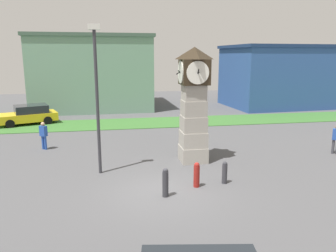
{
  "coord_description": "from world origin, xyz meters",
  "views": [
    {
      "loc": [
        -1.84,
        -11.87,
        5.19
      ],
      "look_at": [
        0.85,
        3.38,
        1.86
      ],
      "focal_mm": 35.0,
      "sensor_mm": 36.0,
      "label": 1
    }
  ],
  "objects_px": {
    "street_lamp_near_road": "(97,90)",
    "pedestrian_by_cars": "(336,138)",
    "bollard_near_tower": "(165,182)",
    "clock_tower": "(194,104)",
    "bollard_mid_row": "(197,175)",
    "bollard_far_row": "(225,172)",
    "car_far_lot": "(29,115)",
    "pedestrian_near_bench": "(44,134)"
  },
  "relations": [
    {
      "from": "bollard_near_tower",
      "to": "pedestrian_near_bench",
      "type": "distance_m",
      "value": 9.39
    },
    {
      "from": "clock_tower",
      "to": "bollard_far_row",
      "type": "height_order",
      "value": "clock_tower"
    },
    {
      "from": "bollard_near_tower",
      "to": "pedestrian_by_cars",
      "type": "relative_size",
      "value": 0.71
    },
    {
      "from": "bollard_far_row",
      "to": "pedestrian_by_cars",
      "type": "relative_size",
      "value": 0.6
    },
    {
      "from": "clock_tower",
      "to": "street_lamp_near_road",
      "type": "distance_m",
      "value": 4.72
    },
    {
      "from": "pedestrian_by_cars",
      "to": "street_lamp_near_road",
      "type": "height_order",
      "value": "street_lamp_near_road"
    },
    {
      "from": "street_lamp_near_road",
      "to": "pedestrian_by_cars",
      "type": "bearing_deg",
      "value": 3.75
    },
    {
      "from": "bollard_near_tower",
      "to": "bollard_mid_row",
      "type": "relative_size",
      "value": 1.09
    },
    {
      "from": "bollard_mid_row",
      "to": "pedestrian_by_cars",
      "type": "relative_size",
      "value": 0.65
    },
    {
      "from": "bollard_near_tower",
      "to": "street_lamp_near_road",
      "type": "relative_size",
      "value": 0.17
    },
    {
      "from": "bollard_near_tower",
      "to": "pedestrian_by_cars",
      "type": "height_order",
      "value": "pedestrian_by_cars"
    },
    {
      "from": "pedestrian_by_cars",
      "to": "bollard_far_row",
      "type": "bearing_deg",
      "value": -157.92
    },
    {
      "from": "clock_tower",
      "to": "bollard_near_tower",
      "type": "relative_size",
      "value": 4.98
    },
    {
      "from": "bollard_near_tower",
      "to": "pedestrian_near_bench",
      "type": "xyz_separation_m",
      "value": [
        -5.69,
        7.46,
        0.32
      ]
    },
    {
      "from": "bollard_mid_row",
      "to": "bollard_far_row",
      "type": "xyz_separation_m",
      "value": [
        1.24,
        0.17,
        -0.04
      ]
    },
    {
      "from": "clock_tower",
      "to": "pedestrian_near_bench",
      "type": "xyz_separation_m",
      "value": [
        -7.76,
        3.49,
        -2.01
      ]
    },
    {
      "from": "clock_tower",
      "to": "pedestrian_near_bench",
      "type": "distance_m",
      "value": 8.74
    },
    {
      "from": "pedestrian_near_bench",
      "to": "pedestrian_by_cars",
      "type": "height_order",
      "value": "pedestrian_by_cars"
    },
    {
      "from": "car_far_lot",
      "to": "street_lamp_near_road",
      "type": "distance_m",
      "value": 13.61
    },
    {
      "from": "bollard_far_row",
      "to": "street_lamp_near_road",
      "type": "xyz_separation_m",
      "value": [
        -5.11,
        2.15,
        3.26
      ]
    },
    {
      "from": "pedestrian_near_bench",
      "to": "street_lamp_near_road",
      "type": "relative_size",
      "value": 0.24
    },
    {
      "from": "bollard_near_tower",
      "to": "bollard_far_row",
      "type": "distance_m",
      "value": 2.77
    },
    {
      "from": "clock_tower",
      "to": "pedestrian_by_cars",
      "type": "height_order",
      "value": "clock_tower"
    },
    {
      "from": "pedestrian_near_bench",
      "to": "street_lamp_near_road",
      "type": "distance_m",
      "value": 6.18
    },
    {
      "from": "bollard_far_row",
      "to": "car_far_lot",
      "type": "height_order",
      "value": "car_far_lot"
    },
    {
      "from": "pedestrian_near_bench",
      "to": "pedestrian_by_cars",
      "type": "xyz_separation_m",
      "value": [
        15.63,
        -3.63,
        0.01
      ]
    },
    {
      "from": "bollard_far_row",
      "to": "car_far_lot",
      "type": "relative_size",
      "value": 0.2
    },
    {
      "from": "bollard_mid_row",
      "to": "pedestrian_by_cars",
      "type": "distance_m",
      "value": 9.11
    },
    {
      "from": "clock_tower",
      "to": "pedestrian_by_cars",
      "type": "distance_m",
      "value": 8.12
    },
    {
      "from": "bollard_near_tower",
      "to": "car_far_lot",
      "type": "bearing_deg",
      "value": 118.62
    },
    {
      "from": "bollard_near_tower",
      "to": "bollard_far_row",
      "type": "relative_size",
      "value": 1.19
    },
    {
      "from": "bollard_mid_row",
      "to": "street_lamp_near_road",
      "type": "bearing_deg",
      "value": 149.08
    },
    {
      "from": "bollard_near_tower",
      "to": "pedestrian_near_bench",
      "type": "relative_size",
      "value": 0.72
    },
    {
      "from": "bollard_near_tower",
      "to": "bollard_mid_row",
      "type": "height_order",
      "value": "bollard_near_tower"
    },
    {
      "from": "car_far_lot",
      "to": "bollard_far_row",
      "type": "bearing_deg",
      "value": -52.57
    },
    {
      "from": "clock_tower",
      "to": "bollard_far_row",
      "type": "xyz_separation_m",
      "value": [
        0.56,
        -3.1,
        -2.42
      ]
    },
    {
      "from": "bollard_mid_row",
      "to": "bollard_far_row",
      "type": "distance_m",
      "value": 1.25
    },
    {
      "from": "pedestrian_near_bench",
      "to": "car_far_lot",
      "type": "bearing_deg",
      "value": 108.31
    },
    {
      "from": "bollard_far_row",
      "to": "pedestrian_near_bench",
      "type": "relative_size",
      "value": 0.6
    },
    {
      "from": "clock_tower",
      "to": "street_lamp_near_road",
      "type": "bearing_deg",
      "value": -168.21
    },
    {
      "from": "car_far_lot",
      "to": "street_lamp_near_road",
      "type": "height_order",
      "value": "street_lamp_near_road"
    },
    {
      "from": "bollard_mid_row",
      "to": "pedestrian_near_bench",
      "type": "distance_m",
      "value": 9.8
    }
  ]
}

